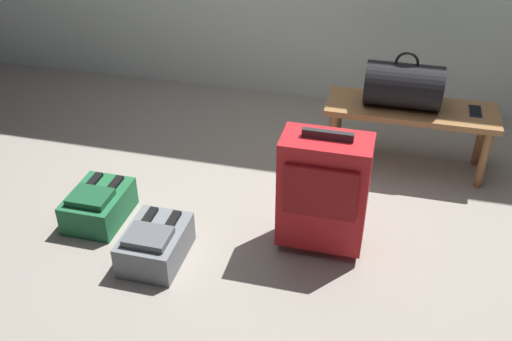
# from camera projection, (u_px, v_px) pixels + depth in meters

# --- Properties ---
(ground_plane) EXTENTS (6.60, 6.60, 0.00)m
(ground_plane) POSITION_uv_depth(u_px,v_px,m) (292.00, 220.00, 3.19)
(ground_plane) COLOR gray
(bench) EXTENTS (1.00, 0.36, 0.41)m
(bench) POSITION_uv_depth(u_px,v_px,m) (410.00, 116.00, 3.47)
(bench) COLOR olive
(bench) RESTS_ON ground
(duffel_bag_black) EXTENTS (0.44, 0.26, 0.34)m
(duffel_bag_black) POSITION_uv_depth(u_px,v_px,m) (404.00, 85.00, 3.38)
(duffel_bag_black) COLOR black
(duffel_bag_black) RESTS_ON bench
(cell_phone) EXTENTS (0.07, 0.14, 0.01)m
(cell_phone) POSITION_uv_depth(u_px,v_px,m) (475.00, 111.00, 3.38)
(cell_phone) COLOR #191E4C
(cell_phone) RESTS_ON bench
(suitcase_upright_red) EXTENTS (0.43, 0.26, 0.67)m
(suitcase_upright_red) POSITION_uv_depth(u_px,v_px,m) (323.00, 191.00, 2.82)
(suitcase_upright_red) COLOR red
(suitcase_upright_red) RESTS_ON ground
(backpack_green) EXTENTS (0.28, 0.38, 0.21)m
(backpack_green) POSITION_uv_depth(u_px,v_px,m) (99.00, 205.00, 3.15)
(backpack_green) COLOR #1E6038
(backpack_green) RESTS_ON ground
(backpack_grey) EXTENTS (0.28, 0.38, 0.21)m
(backpack_grey) POSITION_uv_depth(u_px,v_px,m) (155.00, 244.00, 2.88)
(backpack_grey) COLOR slate
(backpack_grey) RESTS_ON ground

